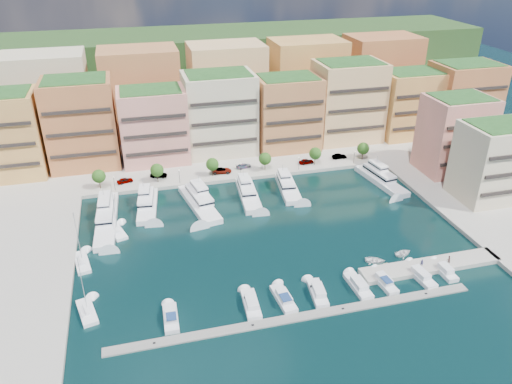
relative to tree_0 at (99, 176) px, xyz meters
The scene contains 60 objects.
ground 52.39m from the tree_0, 39.95° to the right, with size 400.00×400.00×0.00m, color black.
north_quay 49.34m from the tree_0, 35.47° to the left, with size 220.00×64.00×2.00m, color #9E998E.
east_quay 110.22m from the tree_0, 22.14° to the right, with size 34.00×76.00×2.00m, color #9E998E.
hillside 86.46m from the tree_0, 62.40° to the left, with size 240.00×40.00×58.00m, color #1D3817.
south_pontoon 73.65m from the tree_0, 59.77° to the right, with size 72.00×2.20×0.35m, color gray.
finger_pier 89.46m from the tree_0, 38.41° to the right, with size 32.00×5.00×2.00m, color #9E998E.
apartment_0 31.96m from the tree_0, 147.61° to the left, with size 22.00×16.50×24.80m.
apartment_1 21.20m from the tree_0, 102.21° to the left, with size 20.00×16.50×26.80m.
apartment_2 24.86m from the tree_0, 44.13° to the left, with size 20.00×15.50×22.80m.
apartment_3 43.22m from the tree_0, 25.95° to the left, with size 22.00×16.50×25.80m.
apartment_4 62.75m from the tree_0, 15.37° to the left, with size 20.00×15.50×23.80m.
apartment_5 84.60m from the tree_0, 12.71° to the left, with size 22.00×16.50×26.80m.
apartment_6 105.57m from the tree_0, ahead, with size 20.00×15.50×22.80m.
apartment_7 125.14m from the tree_0, ahead, with size 22.00×16.50×24.80m.
apartment_east_a 103.17m from the tree_0, ahead, with size 18.00×14.50×22.80m.
apartment_east_b 106.96m from the tree_0, 17.17° to the right, with size 18.00×14.50×20.80m.
backblock_0 44.63m from the tree_0, 110.32° to the left, with size 26.00×18.00×30.00m, color beige.
backblock_1 44.63m from the tree_0, 69.68° to the left, with size 26.00×18.00×30.00m, color #BB7D46.
backblock_2 61.58m from the tree_0, 41.99° to the left, with size 26.00×18.00×30.00m, color #E1B177.
backblock_3 85.98m from the tree_0, 28.37° to the left, with size 26.00×18.00×30.00m, color #E2AC52.
backblock_4 113.10m from the tree_0, 21.09° to the left, with size 26.00×18.00×30.00m, color #B9723D.
tree_0 is the anchor object (origin of this frame).
tree_1 16.00m from the tree_0, ahead, with size 3.80×3.80×5.65m.
tree_2 32.00m from the tree_0, ahead, with size 3.80×3.80×5.65m.
tree_3 48.00m from the tree_0, ahead, with size 3.80×3.80×5.65m.
tree_4 64.00m from the tree_0, ahead, with size 3.80×3.80×5.65m.
tree_5 80.00m from the tree_0, ahead, with size 3.80×3.80×5.65m.
lamppost_0 4.70m from the tree_0, 29.90° to the right, with size 0.30×0.30×4.20m.
lamppost_1 22.14m from the tree_0, ahead, with size 0.30×0.30×4.20m.
lamppost_2 40.08m from the tree_0, ahead, with size 0.30×0.30×4.20m.
lamppost_3 58.05m from the tree_0, ahead, with size 0.30×0.30×4.20m.
lamppost_4 76.04m from the tree_0, ahead, with size 0.30×0.30×4.20m.
yacht_0 17.38m from the tree_0, 84.17° to the right, with size 6.03×27.32×7.30m.
yacht_1 17.99m from the tree_0, 46.44° to the right, with size 6.75×18.38×7.30m.
yacht_2 29.65m from the tree_0, 29.82° to the right, with size 8.84×22.67×7.30m.
yacht_3 41.73m from the tree_0, 18.72° to the right, with size 6.08×19.61×7.30m.
yacht_4 52.80m from the tree_0, 13.74° to the right, with size 6.67×17.83×7.30m.
yacht_6 80.26m from the tree_0, 10.17° to the right, with size 7.55×21.53×7.30m.
cruiser_1 59.80m from the tree_0, 76.90° to the right, with size 2.91×7.87×2.66m.
cruiser_3 65.10m from the tree_0, 63.42° to the right, with size 3.33×8.79×2.55m.
cruiser_4 68.33m from the tree_0, 58.43° to the right, with size 3.39×8.80×2.66m.
cruiser_5 72.32m from the tree_0, 53.58° to the right, with size 3.62×8.79×2.55m.
cruiser_6 77.90m from the tree_0, 48.32° to the right, with size 3.07×8.73×2.55m.
cruiser_7 81.73m from the tree_0, 45.39° to the right, with size 3.21×8.59×2.66m.
cruiser_8 87.86m from the tree_0, 41.45° to the right, with size 3.53×9.31×2.55m.
cruiser_9 92.39m from the tree_0, 39.00° to the right, with size 2.57×7.21×2.55m.
sailboat_0 52.40m from the tree_0, 91.98° to the right, with size 4.59×8.46×13.20m.
sailboat_1 35.48m from the tree_0, 95.73° to the right, with size 4.36×9.01×13.20m.
sailboat_2 24.73m from the tree_0, 80.20° to the right, with size 5.04×8.38×13.20m.
tender_0 78.04m from the tree_0, 40.49° to the right, with size 3.10×4.34×0.90m, color white.
tender_1 80.71m from the tree_0, 40.65° to the right, with size 1.51×1.74×0.92m, color beige.
tender_2 83.31m from the tree_0, 36.62° to the right, with size 2.99×4.18×0.87m, color white.
car_0 7.63m from the tree_0, 15.10° to the left, with size 1.82×4.52×1.54m, color gray.
car_1 17.02m from the tree_0, 11.05° to the left, with size 1.68×4.81×1.58m, color gray.
car_2 35.07m from the tree_0, ahead, with size 2.75×5.96×1.66m, color gray.
car_3 42.38m from the tree_0, ahead, with size 1.96×4.81×1.40m, color gray.
car_4 61.82m from the tree_0, ahead, with size 1.86×4.63×1.58m, color gray.
car_5 73.32m from the tree_0, ahead, with size 1.61×4.61×1.52m, color gray.
person_0 87.58m from the tree_0, 39.41° to the right, with size 0.58×0.38×1.60m, color #28274F.
person_1 92.74m from the tree_0, 37.26° to the right, with size 0.89×0.69×1.82m, color #4A302C.
Camera 1 is at (-29.18, -98.34, 64.71)m, focal length 35.00 mm.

